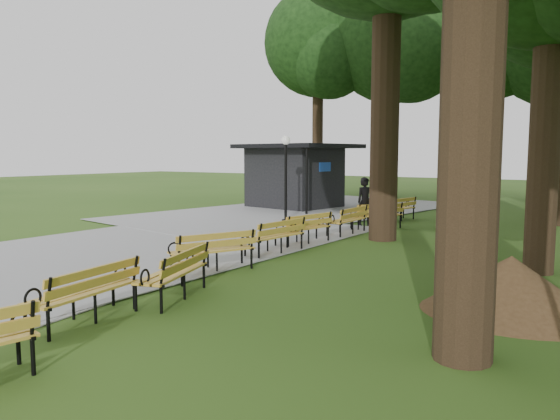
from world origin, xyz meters
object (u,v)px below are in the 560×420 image
Objects in this scene: bench_2 at (84,292)px; bench_6 at (303,228)px; bench_3 at (172,273)px; kiosk at (294,176)px; bench_5 at (274,236)px; bench_7 at (346,220)px; lamp_post at (286,160)px; dirt_mound at (510,285)px; bench_4 at (212,250)px; bench_8 at (376,215)px; bench_9 at (397,209)px; person at (365,202)px.

bench_2 and bench_6 have the same top height.
bench_3 is at bearing 166.09° from bench_2.
bench_2 is (6.17, -16.06, -1.01)m from kiosk.
bench_2 is 7.57m from bench_6.
bench_5 and bench_7 have the same top height.
lamp_post is 3.92m from bench_7.
dirt_mound is at bearing -37.38° from kiosk.
bench_4 is at bearing -175.46° from bench_3.
lamp_post is 3.85m from bench_8.
bench_3 is (6.37, -14.44, -1.01)m from kiosk.
dirt_mound is 1.20× the size of bench_4.
bench_2 is at bearing -143.85° from dirt_mound.
bench_7 is (5.68, -6.25, -1.01)m from kiosk.
kiosk is 1.49× the size of lamp_post.
bench_7 is at bearing 167.23° from bench_3.
dirt_mound reaches higher than bench_8.
bench_6 is (2.92, -3.76, -1.80)m from lamp_post.
bench_7 and bench_9 have the same top height.
bench_7 is (-0.70, 8.19, 0.00)m from bench_3.
bench_3 and bench_4 have the same top height.
bench_7 is at bearing -156.33° from bench_4.
bench_3 and bench_7 have the same top height.
bench_3 is at bearing -68.37° from lamp_post.
bench_4 is at bearing 11.45° from bench_9.
bench_4 is 3.91m from bench_6.
person is at bearing -166.58° from bench_6.
bench_9 is at bearing -10.50° from kiosk.
bench_5 is (-0.80, 4.35, 0.00)m from bench_3.
bench_5 and bench_6 have the same top height.
bench_6 is 2.28m from bench_7.
person is at bearing 2.80° from bench_9.
lamp_post is 1.64× the size of bench_8.
lamp_post is 10.57m from bench_3.
kiosk is 2.44× the size of bench_9.
lamp_post is (2.53, -4.76, 0.79)m from kiosk.
bench_3 is at bearing 35.58° from bench_8.
lamp_post is at bearing -53.32° from bench_8.
dirt_mound is at bearing 68.09° from bench_8.
kiosk is 13.65m from bench_4.
lamp_post is 1.64× the size of bench_3.
person is 0.76m from bench_8.
bench_2 is at bearing -136.16° from person.
bench_9 is at bearing -142.40° from bench_8.
bench_2 is 1.00× the size of bench_7.
bench_4 is 1.00× the size of bench_9.
bench_2 and bench_9 have the same top height.
person is at bearing 167.87° from bench_3.
lamp_post reaches higher than bench_6.
bench_4 is (5.55, -12.43, -1.01)m from kiosk.
bench_7 is at bearing 133.35° from dirt_mound.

